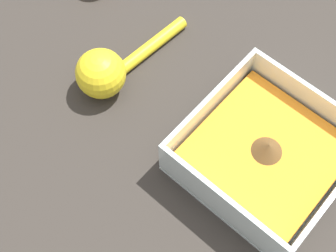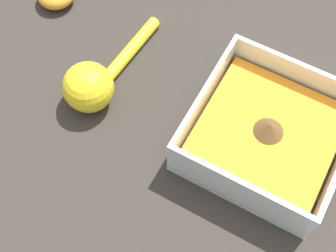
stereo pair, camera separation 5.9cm
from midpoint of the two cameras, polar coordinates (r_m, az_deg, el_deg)
name	(u,v)px [view 2 (the right image)]	position (r m, az deg, el deg)	size (l,w,h in m)	color
ground_plane	(275,183)	(0.61, 10.19, -7.18)	(4.00, 4.00, 0.00)	#332D28
square_dish	(266,136)	(0.61, 9.18, -1.51)	(0.19, 0.19, 0.07)	silver
lemon_squeezer	(93,83)	(0.64, -11.71, 4.94)	(0.07, 0.19, 0.07)	yellow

